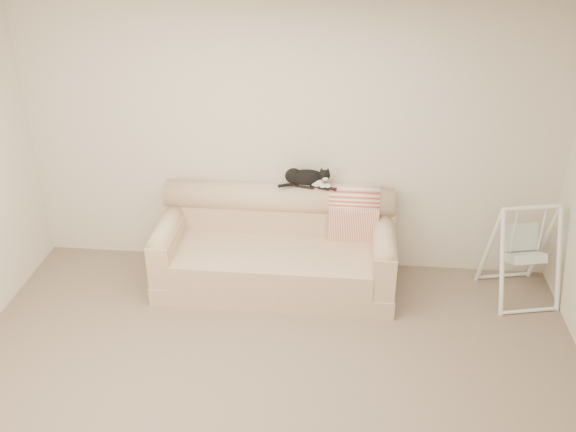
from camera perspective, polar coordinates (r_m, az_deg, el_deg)
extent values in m
plane|color=#6D5E4F|center=(4.98, -2.06, -16.18)|extent=(5.00, 5.00, 0.00)
cube|color=beige|center=(5.95, 0.23, 6.77)|extent=(5.00, 0.04, 2.60)
cube|color=white|center=(3.66, -2.78, 14.11)|extent=(5.00, 4.00, 0.02)
cube|color=tan|center=(6.11, -1.13, -5.45)|extent=(2.20, 0.90, 0.18)
cube|color=tan|center=(5.90, -1.27, -4.35)|extent=(1.80, 0.68, 0.24)
cube|color=tan|center=(6.22, -0.80, -1.11)|extent=(2.20, 0.22, 0.50)
cylinder|color=tan|center=(6.07, -0.82, 1.58)|extent=(2.16, 0.28, 0.28)
cube|color=tan|center=(6.13, -10.39, -2.53)|extent=(0.20, 0.88, 0.42)
cylinder|color=tan|center=(6.03, -10.57, -0.82)|extent=(0.18, 0.84, 0.18)
cube|color=tan|center=(5.93, 8.41, -3.51)|extent=(0.20, 0.88, 0.42)
cylinder|color=tan|center=(5.82, 8.55, -1.75)|extent=(0.18, 0.84, 0.18)
cube|color=black|center=(5.96, 1.50, 2.69)|extent=(0.19, 0.09, 0.02)
cube|color=gray|center=(5.96, 1.50, 2.81)|extent=(0.11, 0.06, 0.01)
cube|color=black|center=(5.93, 3.55, 2.48)|extent=(0.18, 0.09, 0.02)
ellipsoid|color=black|center=(5.94, 1.65, 3.47)|extent=(0.35, 0.19, 0.14)
ellipsoid|color=black|center=(5.95, 0.49, 3.59)|extent=(0.17, 0.16, 0.14)
ellipsoid|color=white|center=(5.93, 2.55, 3.09)|extent=(0.14, 0.10, 0.10)
ellipsoid|color=black|center=(5.90, 3.27, 3.64)|extent=(0.11, 0.12, 0.10)
ellipsoid|color=white|center=(5.87, 3.32, 3.34)|extent=(0.06, 0.05, 0.04)
sphere|color=#BF7272|center=(5.85, 3.32, 3.25)|extent=(0.01, 0.01, 0.01)
cone|color=black|center=(5.89, 3.00, 4.13)|extent=(0.05, 0.06, 0.05)
cone|color=black|center=(5.89, 3.56, 4.12)|extent=(0.05, 0.06, 0.05)
sphere|color=gold|center=(5.86, 3.10, 3.55)|extent=(0.02, 0.02, 0.02)
sphere|color=gold|center=(5.86, 3.46, 3.54)|extent=(0.02, 0.02, 0.02)
ellipsoid|color=white|center=(5.91, 3.09, 2.73)|extent=(0.07, 0.08, 0.03)
ellipsoid|color=white|center=(5.91, 3.54, 2.72)|extent=(0.07, 0.08, 0.03)
cylinder|color=black|center=(5.92, -0.01, 2.79)|extent=(0.18, 0.10, 0.03)
cylinder|color=#BA432D|center=(6.04, 5.89, 1.27)|extent=(0.46, 0.33, 0.33)
cube|color=#BA432D|center=(5.98, 5.79, -1.17)|extent=(0.46, 0.09, 0.42)
cylinder|color=white|center=(5.94, 18.50, -3.98)|extent=(0.11, 0.32, 0.93)
cylinder|color=white|center=(6.16, 17.44, -2.60)|extent=(0.11, 0.32, 0.93)
cylinder|color=white|center=(6.18, 22.94, -3.53)|extent=(0.11, 0.32, 0.93)
cylinder|color=white|center=(6.39, 21.77, -2.21)|extent=(0.11, 0.32, 0.93)
cylinder|color=white|center=(5.95, 20.92, 0.70)|extent=(0.52, 0.16, 0.04)
cylinder|color=white|center=(6.19, 20.65, -7.87)|extent=(0.52, 0.15, 0.03)
cylinder|color=white|center=(6.60, 18.52, -5.04)|extent=(0.52, 0.15, 0.03)
cube|color=white|center=(6.15, 20.27, -3.45)|extent=(0.36, 0.34, 0.17)
cube|color=white|center=(6.18, 20.01, -1.75)|extent=(0.33, 0.20, 0.24)
cylinder|color=white|center=(5.99, 19.44, -1.22)|extent=(0.02, 0.02, 0.44)
cylinder|color=white|center=(6.11, 21.67, -1.04)|extent=(0.02, 0.02, 0.44)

